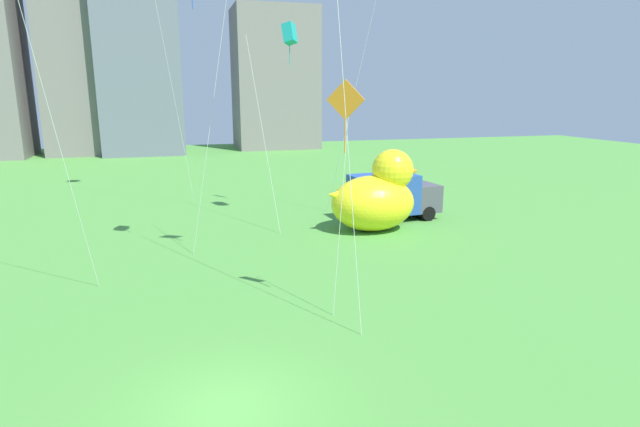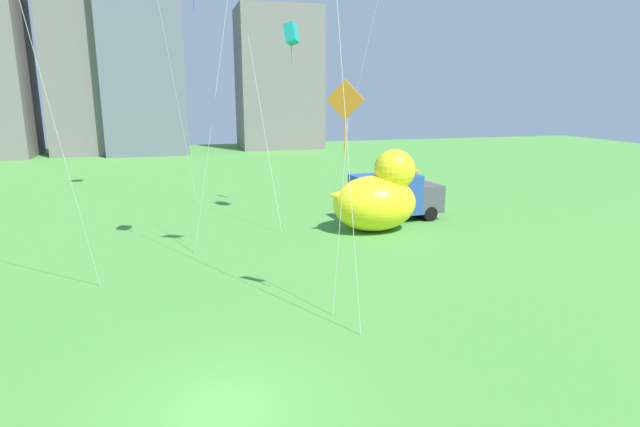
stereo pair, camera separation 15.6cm
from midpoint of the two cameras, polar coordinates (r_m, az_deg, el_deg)
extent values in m
plane|color=#4E963E|center=(13.91, -10.73, -20.58)|extent=(140.00, 140.00, 0.00)
ellipsoid|color=yellow|center=(29.39, 5.74, 1.14)|extent=(4.85, 3.59, 3.17)
sphere|color=yellow|center=(29.51, 7.92, 4.82)|extent=(2.36, 2.36, 2.36)
cone|color=orange|center=(29.97, 9.78, 4.65)|extent=(1.06, 1.06, 1.06)
cone|color=yellow|center=(28.57, 1.83, 1.93)|extent=(1.45, 1.27, 1.52)
cube|color=#264CA5|center=(31.71, 6.91, 2.12)|extent=(4.21, 2.65, 2.40)
cube|color=#4C4C56|center=(33.18, 11.15, 1.82)|extent=(1.76, 2.43, 1.68)
cylinder|color=black|center=(33.24, 10.80, 0.38)|extent=(1.11, 2.47, 0.90)
cylinder|color=black|center=(31.58, 5.53, -0.11)|extent=(1.11, 2.47, 0.90)
cube|color=slate|center=(71.29, -19.70, 18.23)|extent=(9.93, 7.60, 29.73)
cube|color=gray|center=(75.89, -5.10, 14.62)|extent=(11.36, 9.06, 19.34)
cylinder|color=silver|center=(20.15, -29.85, 16.66)|extent=(2.14, 3.83, 18.97)
cylinder|color=silver|center=(17.47, 2.08, 0.15)|extent=(0.55, 0.08, 7.48)
cube|color=orange|center=(16.78, 2.58, 12.51)|extent=(1.06, 0.80, 1.27)
cylinder|color=orange|center=(16.81, 2.55, 9.44)|extent=(0.04, 0.04, 1.60)
cylinder|color=silver|center=(29.63, -6.50, 8.85)|extent=(1.11, 3.51, 10.98)
cube|color=teal|center=(30.60, -3.56, 19.33)|extent=(0.91, 1.17, 1.33)
cylinder|color=teal|center=(30.51, -3.54, 17.65)|extent=(0.04, 0.04, 1.60)
cylinder|color=silver|center=(16.57, 1.81, 20.81)|extent=(0.96, 2.43, 19.76)
cylinder|color=silver|center=(35.50, -17.09, 17.55)|extent=(2.86, 3.03, 21.46)
cylinder|color=silver|center=(24.32, -12.25, 9.86)|extent=(2.19, 1.19, 12.79)
cylinder|color=silver|center=(31.92, 4.06, 14.69)|extent=(2.61, 4.00, 17.08)
camera|label=1|loc=(0.08, -90.24, -0.06)|focal=28.81mm
camera|label=2|loc=(0.08, 89.76, 0.06)|focal=28.81mm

